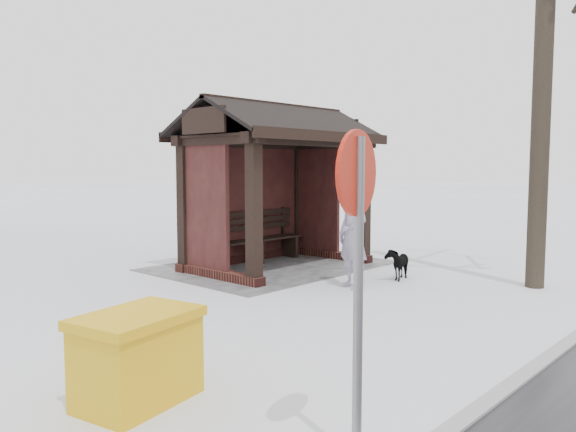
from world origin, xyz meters
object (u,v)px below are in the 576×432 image
at_px(road_sign, 357,222).
at_px(grit_bin, 138,357).
at_px(bus_shelter, 272,153).
at_px(dog, 398,263).
at_px(pedestrian, 353,235).

bearing_deg(road_sign, grit_bin, -87.07).
bearing_deg(grit_bin, bus_shelter, -157.33).
bearing_deg(grit_bin, dog, 179.45).
relative_size(dog, grit_bin, 0.60).
xyz_separation_m(pedestrian, road_sign, (4.21, 3.09, 0.71)).
distance_m(dog, grit_bin, 5.88).
distance_m(pedestrian, road_sign, 5.27).
relative_size(bus_shelter, grit_bin, 3.33).
bearing_deg(bus_shelter, pedestrian, 76.97).
xyz_separation_m(dog, grit_bin, (5.77, 1.13, 0.10)).
xyz_separation_m(bus_shelter, pedestrian, (0.53, 2.28, -1.32)).
height_order(dog, road_sign, road_sign).
xyz_separation_m(bus_shelter, grit_bin, (5.20, 3.55, -1.79)).
relative_size(bus_shelter, pedestrian, 2.12).
bearing_deg(dog, bus_shelter, 176.85).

